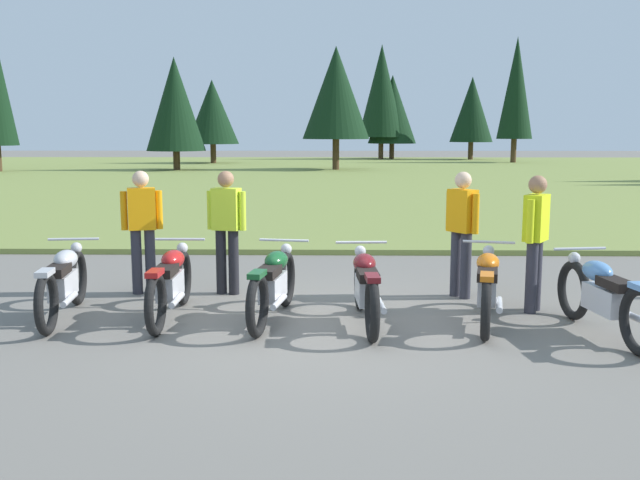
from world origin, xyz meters
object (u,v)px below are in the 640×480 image
Objects in this scene: motorcycle_sky_blue at (604,296)px; rider_checking_bike at (142,224)px; motorcycle_silver at (63,282)px; motorcycle_red at (171,282)px; rider_in_hivis_vest at (227,225)px; motorcycle_british_green at (273,284)px; motorcycle_maroon at (366,287)px; rider_near_row_end at (462,227)px; rider_with_back_turned at (535,235)px; motorcycle_orange at (487,286)px.

rider_checking_bike is (-5.49, 1.95, 0.51)m from motorcycle_sky_blue.
motorcycle_red is (1.27, 0.01, 0.00)m from motorcycle_silver.
motorcycle_british_green is at bearing -61.67° from rider_in_hivis_vest.
motorcycle_maroon is at bearing -40.04° from rider_in_hivis_vest.
rider_near_row_end is at bearing 18.06° from motorcycle_red.
motorcycle_red is at bearing -161.94° from rider_near_row_end.
rider_in_hivis_vest is at bearing 118.33° from motorcycle_british_green.
motorcycle_british_green is at bearing -0.99° from motorcycle_silver.
rider_with_back_turned is (0.76, -0.75, 0.00)m from rider_near_row_end.
motorcycle_maroon is (1.07, -0.15, 0.00)m from motorcycle_british_green.
rider_with_back_turned is at bearing 16.74° from motorcycle_maroon.
motorcycle_silver is 1.00× the size of motorcycle_british_green.
motorcycle_british_green is (2.48, -0.04, 0.00)m from motorcycle_silver.
motorcycle_orange is 1.24× the size of rider_checking_bike.
motorcycle_sky_blue is at bearing -23.99° from rider_in_hivis_vest.
motorcycle_red is 4.41m from rider_with_back_turned.
motorcycle_maroon is at bearing 170.66° from motorcycle_sky_blue.
motorcycle_red is 1.26× the size of rider_checking_bike.
rider_near_row_end is (1.32, 1.38, 0.51)m from motorcycle_maroon.
rider_near_row_end is at bearing 27.17° from motorcycle_british_green.
motorcycle_orange is 1.41m from rider_near_row_end.
motorcycle_orange is at bearing -86.69° from rider_near_row_end.
motorcycle_sky_blue is at bearing -19.52° from rider_checking_bike.
rider_near_row_end is (3.60, 1.17, 0.51)m from motorcycle_red.
motorcycle_british_green is at bearing -36.22° from rider_checking_bike.
rider_near_row_end reaches higher than motorcycle_silver.
rider_with_back_turned is at bearing -44.84° from rider_near_row_end.
motorcycle_british_green is 0.99× the size of motorcycle_maroon.
motorcycle_maroon is 1.26× the size of rider_in_hivis_vest.
motorcycle_silver and motorcycle_sky_blue have the same top height.
motorcycle_red is 1.00× the size of motorcycle_british_green.
motorcycle_british_green is at bearing 171.93° from motorcycle_maroon.
motorcycle_sky_blue is 1.25× the size of rider_near_row_end.
rider_near_row_end is 1.00× the size of rider_in_hivis_vest.
motorcycle_british_green is 1.08m from motorcycle_maroon.
motorcycle_british_green is at bearing -171.45° from rider_with_back_turned.
motorcycle_red and motorcycle_sky_blue have the same top height.
motorcycle_sky_blue is at bearing -7.33° from motorcycle_red.
motorcycle_orange is (1.39, 0.07, 0.00)m from motorcycle_maroon.
motorcycle_red is at bearing -63.30° from rider_checking_bike.
rider_checking_bike is (-1.88, 1.38, 0.51)m from motorcycle_british_green.
rider_in_hivis_vest is (-4.35, 1.94, 0.51)m from motorcycle_sky_blue.
rider_near_row_end reaches higher than motorcycle_maroon.
motorcycle_red is 1.00× the size of motorcycle_maroon.
rider_with_back_turned is at bearing 5.53° from motorcycle_red.
motorcycle_maroon is at bearing -3.14° from motorcycle_silver.
motorcycle_british_green is 3.66m from motorcycle_sky_blue.
motorcycle_red is 1.00× the size of motorcycle_sky_blue.
rider_with_back_turned reaches higher than motorcycle_sky_blue.
motorcycle_british_green is 1.00× the size of motorcycle_sky_blue.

